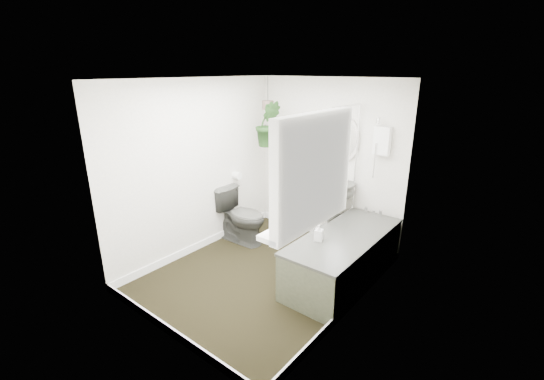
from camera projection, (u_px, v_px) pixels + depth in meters
The scene contains 22 objects.
floor at pixel (264, 274), 4.48m from camera, with size 2.30×2.80×0.02m, color black.
ceiling at pixel (263, 78), 3.74m from camera, with size 2.30×2.80×0.02m, color white.
wall_back at pixel (327, 161), 5.15m from camera, with size 2.30×0.02×2.30m, color silver.
wall_front at pixel (157, 225), 3.06m from camera, with size 2.30×0.02×2.30m, color silver.
wall_left at pixel (196, 168), 4.79m from camera, with size 0.02×2.80×2.30m, color silver.
wall_right at pixel (358, 208), 3.42m from camera, with size 0.02×2.80×2.30m, color silver.
skirting at pixel (264, 270), 4.46m from camera, with size 2.30×2.80×0.10m, color white.
bathtub at pixel (344, 257), 4.28m from camera, with size 0.72×1.72×0.58m, color #3C3D38, non-canonical shape.
bath_screen at pixel (343, 163), 4.52m from camera, with size 0.04×0.72×1.40m, color silver, non-canonical shape.
shower_box at pixel (382, 141), 4.50m from camera, with size 0.20×0.10×0.35m, color white.
oval_mirror at pixel (343, 139), 4.86m from camera, with size 0.46×0.03×0.62m, color beige.
wall_sconce at pixel (317, 143), 5.12m from camera, with size 0.04×0.04×0.22m, color black.
toilet_roll_holder at pixel (237, 176), 5.36m from camera, with size 0.11×0.11×0.11m, color white.
window_recess at pixel (314, 172), 2.78m from camera, with size 0.08×1.00×0.90m, color white.
window_sill at pixel (305, 220), 2.96m from camera, with size 0.18×1.00×0.04m, color white.
window_blinds at pixel (309, 171), 2.81m from camera, with size 0.01×0.86×0.76m, color white.
toilet at pixel (241, 215), 5.22m from camera, with size 0.44×0.77×0.79m, color #3C3D38.
pedestal_sink at pixel (333, 214), 5.06m from camera, with size 0.56×0.47×0.95m, color #3C3D38, non-canonical shape.
sill_plant at pixel (324, 195), 3.14m from camera, with size 0.20×0.17×0.22m, color black.
hanging_plant at pixel (268, 124), 5.07m from camera, with size 0.35×0.28×0.64m, color black.
soap_bottle at pixel (319, 232), 4.02m from camera, with size 0.09×0.09×0.19m, color black.
hanging_pot at pixel (268, 105), 4.98m from camera, with size 0.16×0.16×0.12m, color #483830.
Camera 1 is at (2.51, -3.00, 2.40)m, focal length 24.00 mm.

